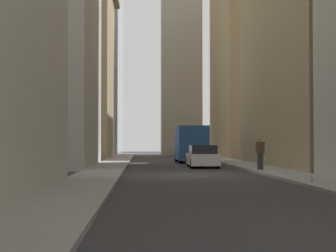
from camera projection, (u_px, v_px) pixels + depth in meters
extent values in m
plane|color=#302D30|center=(191.00, 175.00, 27.82)|extent=(135.00, 135.00, 0.00)
cube|color=gray|center=(100.00, 174.00, 27.63)|extent=(90.00, 2.20, 0.14)
cube|color=gray|center=(282.00, 173.00, 28.03)|extent=(90.00, 2.20, 0.14)
cube|color=#9E8966|center=(265.00, 70.00, 59.88)|extent=(15.76, 10.00, 18.60)
cube|color=#9E8966|center=(63.00, 61.00, 58.09)|extent=(15.02, 10.00, 19.91)
cube|color=#A8A091|center=(181.00, 60.00, 70.06)|extent=(4.86, 4.86, 23.53)
cube|color=#285699|center=(192.00, 143.00, 43.62)|extent=(4.60, 2.25, 2.60)
cube|color=#38383D|center=(189.00, 147.00, 46.81)|extent=(1.90, 2.25, 1.90)
cube|color=black|center=(189.00, 140.00, 46.82)|extent=(1.92, 2.09, 0.64)
cylinder|color=black|center=(200.00, 156.00, 46.83)|extent=(0.88, 0.28, 0.88)
cylinder|color=black|center=(177.00, 156.00, 46.74)|extent=(0.88, 0.28, 0.88)
cylinder|color=black|center=(207.00, 158.00, 42.24)|extent=(0.88, 0.28, 0.88)
cylinder|color=black|center=(180.00, 158.00, 42.15)|extent=(0.88, 0.28, 0.88)
cube|color=silver|center=(203.00, 159.00, 35.85)|extent=(4.30, 1.78, 0.70)
cube|color=black|center=(203.00, 150.00, 35.67)|extent=(2.10, 1.58, 0.54)
cylinder|color=black|center=(212.00, 162.00, 37.23)|extent=(0.64, 0.22, 0.64)
cylinder|color=black|center=(189.00, 162.00, 37.16)|extent=(0.64, 0.22, 0.64)
cylinder|color=black|center=(218.00, 163.00, 34.53)|extent=(0.64, 0.22, 0.64)
cylinder|color=black|center=(192.00, 163.00, 34.46)|extent=(0.64, 0.22, 0.64)
cylinder|color=#33333D|center=(262.00, 162.00, 30.48)|extent=(0.16, 0.16, 0.86)
cylinder|color=#33333D|center=(259.00, 162.00, 30.47)|extent=(0.16, 0.16, 0.86)
cube|color=#4C3828|center=(260.00, 148.00, 30.50)|extent=(0.26, 0.44, 0.64)
sphere|color=#936B4C|center=(260.00, 139.00, 30.51)|extent=(0.22, 0.22, 0.22)
cylinder|color=#999EA3|center=(312.00, 180.00, 20.74)|extent=(0.07, 0.07, 0.20)
cylinder|color=#999EA3|center=(312.00, 176.00, 20.75)|extent=(0.03, 0.03, 0.07)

